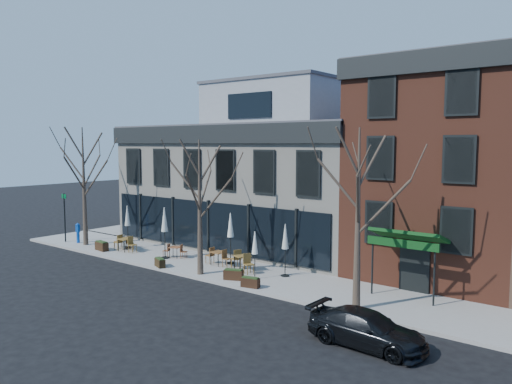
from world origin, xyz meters
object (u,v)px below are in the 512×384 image
Objects in this scene: parked_sedan at (367,329)px; umbrella_0 at (127,218)px; cafe_set_0 at (124,242)px; call_box at (78,232)px.

parked_sedan is 1.50× the size of umbrella_0.
umbrella_0 is at bearing 81.02° from cafe_set_0.
umbrella_0 is (4.07, 1.08, 1.24)m from call_box.
call_box is 0.87× the size of cafe_set_0.
parked_sedan is at bearing -13.95° from umbrella_0.
umbrella_0 reaches higher than parked_sedan.
call_box is 4.39m from umbrella_0.
cafe_set_0 is at bearing -98.98° from umbrella_0.
parked_sedan is 3.01× the size of call_box.
parked_sedan is 19.95m from umbrella_0.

